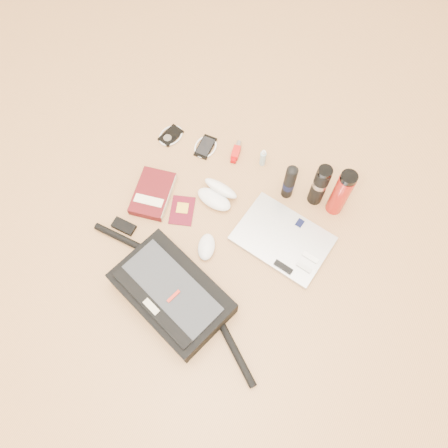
# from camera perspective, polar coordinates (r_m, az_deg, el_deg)

# --- Properties ---
(ground) EXTENTS (4.00, 4.00, 0.00)m
(ground) POSITION_cam_1_polar(r_m,az_deg,el_deg) (1.79, -1.43, -3.70)
(ground) COLOR #B37E4A
(ground) RESTS_ON ground
(messenger_bag) EXTENTS (0.86, 0.39, 0.12)m
(messenger_bag) POSITION_cam_1_polar(r_m,az_deg,el_deg) (1.69, -6.89, -8.97)
(messenger_bag) COLOR black
(messenger_bag) RESTS_ON ground
(laptop) EXTENTS (0.41, 0.31, 0.04)m
(laptop) POSITION_cam_1_polar(r_m,az_deg,el_deg) (1.82, 7.69, -2.00)
(laptop) COLOR #AFAFB1
(laptop) RESTS_ON ground
(book) EXTENTS (0.19, 0.25, 0.04)m
(book) POSITION_cam_1_polar(r_m,az_deg,el_deg) (1.91, -9.24, 3.92)
(book) COLOR #4A0B0F
(book) RESTS_ON ground
(passport) EXTENTS (0.14, 0.16, 0.01)m
(passport) POSITION_cam_1_polar(r_m,az_deg,el_deg) (1.87, -5.49, 1.78)
(passport) COLOR #530A18
(passport) RESTS_ON ground
(mouse) EXTENTS (0.10, 0.13, 0.04)m
(mouse) POSITION_cam_1_polar(r_m,az_deg,el_deg) (1.78, -2.31, -3.01)
(mouse) COLOR silver
(mouse) RESTS_ON ground
(sunglasses_case) EXTENTS (0.18, 0.15, 0.09)m
(sunglasses_case) POSITION_cam_1_polar(r_m,az_deg,el_deg) (1.87, -0.88, 3.95)
(sunglasses_case) COLOR white
(sunglasses_case) RESTS_ON ground
(ipod) EXTENTS (0.11, 0.12, 0.01)m
(ipod) POSITION_cam_1_polar(r_m,az_deg,el_deg) (2.07, -6.97, 11.40)
(ipod) COLOR black
(ipod) RESTS_ON ground
(phone) EXTENTS (0.10, 0.13, 0.01)m
(phone) POSITION_cam_1_polar(r_m,az_deg,el_deg) (2.02, -2.44, 10.04)
(phone) COLOR black
(phone) RESTS_ON ground
(inhaler) EXTENTS (0.05, 0.12, 0.03)m
(inhaler) POSITION_cam_1_polar(r_m,az_deg,el_deg) (2.00, 1.59, 9.40)
(inhaler) COLOR #B31612
(inhaler) RESTS_ON ground
(spray_bottle) EXTENTS (0.03, 0.03, 0.10)m
(spray_bottle) POSITION_cam_1_polar(r_m,az_deg,el_deg) (1.95, 5.10, 8.57)
(spray_bottle) COLOR #97BAC8
(spray_bottle) RESTS_ON ground
(aerosol_can) EXTENTS (0.06, 0.06, 0.21)m
(aerosol_can) POSITION_cam_1_polar(r_m,az_deg,el_deg) (1.83, 8.54, 5.46)
(aerosol_can) COLOR black
(aerosol_can) RESTS_ON ground
(thermos_black) EXTENTS (0.08, 0.08, 0.24)m
(thermos_black) POSITION_cam_1_polar(r_m,az_deg,el_deg) (1.83, 12.38, 4.96)
(thermos_black) COLOR black
(thermos_black) RESTS_ON ground
(thermos_red) EXTENTS (0.08, 0.08, 0.27)m
(thermos_red) POSITION_cam_1_polar(r_m,az_deg,el_deg) (1.82, 15.03, 3.92)
(thermos_red) COLOR #AC1913
(thermos_red) RESTS_ON ground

